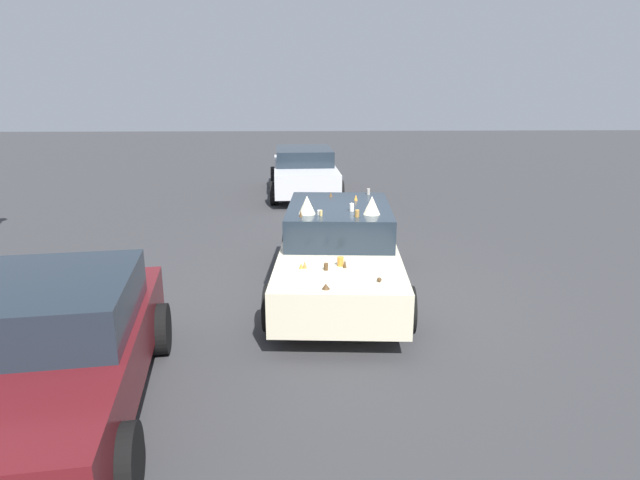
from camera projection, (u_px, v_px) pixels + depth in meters
ground_plane at (338, 293)px, 8.87m from camera, size 60.00×60.00×0.00m
art_car_decorated at (339, 250)px, 8.75m from camera, size 4.61×2.25×1.66m
parked_sedan_near_right at (304, 171)px, 16.38m from camera, size 4.43×2.21×1.39m
parked_sedan_behind_right at (50, 352)px, 5.46m from camera, size 4.27×2.44×1.41m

